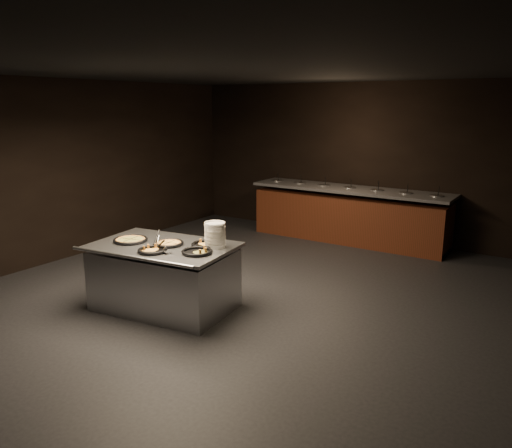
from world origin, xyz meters
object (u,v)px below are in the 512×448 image
object	(u,v)px
serving_counter	(164,278)
pan_veggie_whole	(130,240)
plate_stack	(215,235)
pan_cheese_whole	(169,243)

from	to	relation	value
serving_counter	pan_veggie_whole	xyz separation A→B (m)	(-0.44, -0.11, 0.45)
plate_stack	pan_cheese_whole	size ratio (longest dim) A/B	0.84
plate_stack	pan_veggie_whole	xyz separation A→B (m)	(-1.04, -0.38, -0.13)
serving_counter	pan_veggie_whole	world-z (taller)	pan_veggie_whole
plate_stack	pan_cheese_whole	bearing A→B (deg)	-156.05
serving_counter	pan_cheese_whole	distance (m)	0.45
plate_stack	pan_veggie_whole	bearing A→B (deg)	-159.89
serving_counter	pan_veggie_whole	size ratio (longest dim) A/B	4.34
serving_counter	pan_veggie_whole	distance (m)	0.64
pan_veggie_whole	pan_cheese_whole	size ratio (longest dim) A/B	1.19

